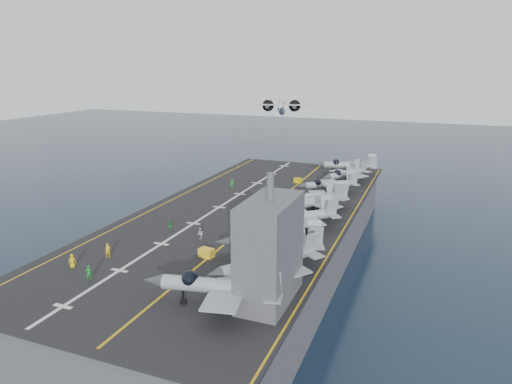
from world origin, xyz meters
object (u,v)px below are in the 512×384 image
(island_superstructure, at_px, (270,239))
(fighter_jet_0, at_px, (221,285))
(tow_cart_a, at_px, (206,253))
(transport_plane, at_px, (281,109))

(island_superstructure, relative_size, fighter_jet_0, 0.84)
(fighter_jet_0, bearing_deg, island_superstructure, 40.41)
(fighter_jet_0, height_order, tow_cart_a, fighter_jet_0)
(tow_cart_a, relative_size, transport_plane, 0.09)
(island_superstructure, height_order, transport_plane, transport_plane)
(tow_cart_a, distance_m, transport_plane, 86.85)
(island_superstructure, distance_m, tow_cart_a, 16.40)
(island_superstructure, xyz_separation_m, transport_plane, (-29.61, 92.44, 5.63))
(island_superstructure, relative_size, transport_plane, 0.64)
(tow_cart_a, xyz_separation_m, transport_plane, (-17.21, 84.21, 12.51))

